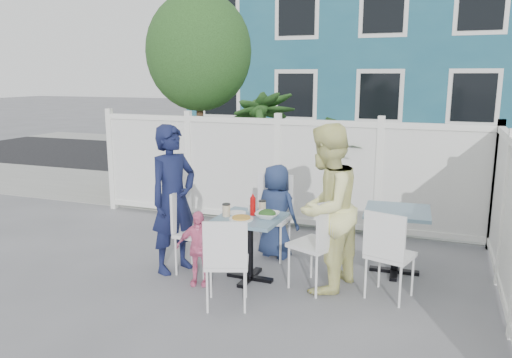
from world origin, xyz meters
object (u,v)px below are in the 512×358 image
(main_table, at_px, (250,231))
(man, at_px, (173,199))
(woman, at_px, (325,208))
(toddler, at_px, (198,248))
(chair_right, at_px, (321,238))
(utility_cabinet, at_px, (168,157))
(chair_near, at_px, (226,257))
(chair_back, at_px, (272,209))
(chair_left, at_px, (190,225))
(spare_table, at_px, (397,224))
(boy, at_px, (276,211))

(main_table, height_order, man, man)
(woman, height_order, toddler, woman)
(man, xyz_separation_m, toddler, (0.44, -0.27, -0.43))
(chair_right, bearing_deg, utility_cabinet, 71.18)
(toddler, bearing_deg, chair_right, -0.65)
(man, distance_m, woman, 1.72)
(chair_near, bearing_deg, utility_cabinet, 106.18)
(chair_back, distance_m, woman, 1.17)
(chair_back, height_order, man, man)
(main_table, relative_size, chair_back, 0.71)
(chair_left, height_order, toddler, chair_left)
(chair_near, xyz_separation_m, woman, (0.76, 0.80, 0.34))
(main_table, xyz_separation_m, chair_back, (-0.02, 0.83, 0.03))
(utility_cabinet, bearing_deg, spare_table, -39.15)
(utility_cabinet, height_order, toddler, utility_cabinet)
(chair_right, xyz_separation_m, chair_back, (-0.81, 0.84, 0.01))
(main_table, xyz_separation_m, chair_near, (0.05, -0.75, -0.03))
(spare_table, xyz_separation_m, boy, (-1.43, 0.03, 0.00))
(woman, bearing_deg, spare_table, 150.33)
(boy, bearing_deg, chair_left, 59.35)
(main_table, relative_size, woman, 0.41)
(spare_table, height_order, boy, boy)
(utility_cabinet, xyz_separation_m, chair_right, (3.90, -3.61, -0.08))
(toddler, bearing_deg, chair_left, 115.30)
(chair_left, distance_m, chair_near, 1.08)
(chair_back, height_order, boy, boy)
(spare_table, relative_size, boy, 0.64)
(chair_back, xyz_separation_m, boy, (0.07, -0.05, -0.01))
(chair_left, bearing_deg, main_table, 90.90)
(chair_right, distance_m, toddler, 1.30)
(utility_cabinet, bearing_deg, woman, -49.38)
(chair_near, relative_size, boy, 0.78)
(chair_right, xyz_separation_m, woman, (0.02, 0.06, 0.30))
(utility_cabinet, xyz_separation_m, man, (2.21, -3.64, 0.19))
(utility_cabinet, distance_m, man, 4.27)
(toddler, bearing_deg, chair_near, -54.43)
(spare_table, relative_size, chair_near, 0.82)
(main_table, xyz_separation_m, toddler, (-0.47, -0.31, -0.15))
(chair_left, bearing_deg, man, -76.58)
(chair_back, distance_m, toddler, 1.24)
(toddler, bearing_deg, chair_back, 54.45)
(chair_right, relative_size, man, 0.58)
(chair_back, xyz_separation_m, woman, (0.83, -0.77, 0.29))
(main_table, bearing_deg, chair_right, -0.54)
(utility_cabinet, relative_size, chair_near, 1.44)
(chair_left, distance_m, toddler, 0.43)
(spare_table, distance_m, chair_back, 1.50)
(man, bearing_deg, chair_back, -24.22)
(chair_near, height_order, man, man)
(spare_table, xyz_separation_m, man, (-2.39, -0.79, 0.27))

